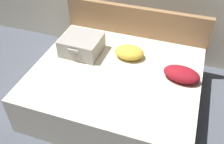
{
  "coord_description": "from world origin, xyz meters",
  "views": [
    {
      "loc": [
        0.74,
        -1.87,
        2.53
      ],
      "look_at": [
        0.0,
        0.27,
        0.63
      ],
      "focal_mm": 41.46,
      "sensor_mm": 36.0,
      "label": 1
    }
  ],
  "objects_px": {
    "hard_case_large": "(82,45)",
    "pillow_center_head": "(182,74)",
    "pillow_near_headboard": "(129,52)",
    "bed": "(115,88)"
  },
  "relations": [
    {
      "from": "hard_case_large",
      "to": "pillow_center_head",
      "type": "height_order",
      "value": "hard_case_large"
    },
    {
      "from": "bed",
      "to": "pillow_center_head",
      "type": "height_order",
      "value": "pillow_center_head"
    },
    {
      "from": "hard_case_large",
      "to": "pillow_center_head",
      "type": "bearing_deg",
      "value": -4.36
    },
    {
      "from": "pillow_near_headboard",
      "to": "pillow_center_head",
      "type": "bearing_deg",
      "value": -17.25
    },
    {
      "from": "pillow_near_headboard",
      "to": "pillow_center_head",
      "type": "xyz_separation_m",
      "value": [
        0.69,
        -0.21,
        -0.0
      ]
    },
    {
      "from": "hard_case_large",
      "to": "pillow_center_head",
      "type": "distance_m",
      "value": 1.31
    },
    {
      "from": "pillow_near_headboard",
      "to": "pillow_center_head",
      "type": "relative_size",
      "value": 0.88
    },
    {
      "from": "hard_case_large",
      "to": "pillow_center_head",
      "type": "xyz_separation_m",
      "value": [
        1.31,
        -0.12,
        -0.04
      ]
    },
    {
      "from": "pillow_near_headboard",
      "to": "bed",
      "type": "bearing_deg",
      "value": -101.88
    },
    {
      "from": "hard_case_large",
      "to": "pillow_near_headboard",
      "type": "xyz_separation_m",
      "value": [
        0.62,
        0.09,
        -0.04
      ]
    }
  ]
}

